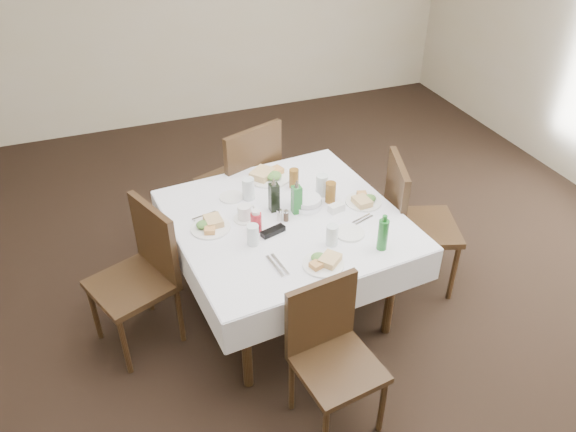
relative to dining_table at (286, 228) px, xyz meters
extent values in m
plane|color=black|center=(0.13, -0.18, -0.68)|extent=(7.00, 7.00, 0.00)
cylinder|color=black|center=(-0.45, -0.54, -0.32)|extent=(0.06, 0.06, 0.72)
cylinder|color=black|center=(-0.54, 0.45, -0.32)|extent=(0.06, 0.06, 0.72)
cylinder|color=black|center=(0.54, -0.45, -0.32)|extent=(0.06, 0.06, 0.72)
cylinder|color=black|center=(0.45, 0.54, -0.32)|extent=(0.06, 0.06, 0.72)
cube|color=black|center=(0.00, 0.00, 0.05)|extent=(1.34, 1.34, 0.03)
cube|color=white|center=(0.00, 0.00, 0.07)|extent=(1.48, 1.48, 0.01)
cube|color=white|center=(-0.06, 0.68, -0.04)|extent=(1.36, 0.14, 0.22)
cube|color=white|center=(0.06, -0.68, -0.04)|extent=(1.36, 0.14, 0.22)
cube|color=white|center=(0.68, 0.06, -0.04)|extent=(0.14, 1.36, 0.22)
cube|color=white|center=(-0.68, -0.06, -0.04)|extent=(0.14, 1.36, 0.22)
cube|color=black|center=(-0.06, 0.93, -0.18)|extent=(0.64, 0.64, 0.04)
cube|color=black|center=(0.02, 0.72, 0.09)|extent=(0.48, 0.22, 0.54)
cylinder|color=black|center=(0.06, 1.20, -0.43)|extent=(0.04, 0.04, 0.50)
cylinder|color=black|center=(0.21, 0.80, -0.43)|extent=(0.04, 0.04, 0.50)
cylinder|color=black|center=(-0.33, 1.05, -0.43)|extent=(0.04, 0.04, 0.50)
cylinder|color=black|center=(-0.18, 0.65, -0.43)|extent=(0.04, 0.04, 0.50)
cube|color=black|center=(-0.06, -0.94, -0.26)|extent=(0.47, 0.47, 0.04)
cube|color=black|center=(-0.09, -0.75, -0.03)|extent=(0.42, 0.09, 0.45)
cylinder|color=black|center=(-0.27, -0.79, -0.47)|extent=(0.03, 0.03, 0.43)
cylinder|color=black|center=(0.14, -1.09, -0.47)|extent=(0.03, 0.03, 0.43)
cylinder|color=black|center=(0.09, -0.74, -0.47)|extent=(0.03, 0.03, 0.43)
cube|color=black|center=(0.99, -0.07, -0.20)|extent=(0.59, 0.59, 0.04)
cube|color=black|center=(0.78, 0.00, 0.05)|extent=(0.19, 0.46, 0.51)
cylinder|color=black|center=(1.11, -0.32, -0.44)|extent=(0.04, 0.04, 0.48)
cylinder|color=black|center=(0.73, -0.20, -0.44)|extent=(0.04, 0.04, 0.48)
cylinder|color=black|center=(1.24, 0.06, -0.44)|extent=(0.04, 0.04, 0.48)
cylinder|color=black|center=(0.86, 0.19, -0.44)|extent=(0.04, 0.04, 0.48)
cube|color=black|center=(-0.99, 0.06, -0.22)|extent=(0.59, 0.59, 0.04)
cube|color=black|center=(-0.80, 0.14, 0.02)|extent=(0.20, 0.43, 0.49)
cylinder|color=black|center=(-1.25, 0.17, -0.45)|extent=(0.04, 0.04, 0.46)
cylinder|color=black|center=(-0.88, 0.32, -0.45)|extent=(0.04, 0.04, 0.46)
cylinder|color=black|center=(-1.10, -0.19, -0.45)|extent=(0.04, 0.04, 0.46)
cylinder|color=black|center=(-0.74, -0.05, -0.45)|extent=(0.04, 0.04, 0.46)
cylinder|color=white|center=(0.06, 0.50, 0.09)|extent=(0.30, 0.30, 0.02)
cube|color=tan|center=(0.01, 0.50, 0.12)|extent=(0.20, 0.19, 0.05)
cube|color=#C47D3E|center=(0.11, 0.51, 0.11)|extent=(0.12, 0.11, 0.04)
ellipsoid|color=#2C691E|center=(0.08, 0.45, 0.12)|extent=(0.11, 0.10, 0.05)
cylinder|color=white|center=(0.03, -0.51, 0.08)|extent=(0.23, 0.23, 0.01)
cube|color=tan|center=(0.07, -0.51, 0.11)|extent=(0.15, 0.15, 0.04)
cube|color=#C47D3E|center=(-0.01, -0.52, 0.10)|extent=(0.09, 0.08, 0.03)
ellipsoid|color=#2C691E|center=(0.01, -0.47, 0.11)|extent=(0.09, 0.08, 0.04)
cylinder|color=white|center=(0.53, -0.02, 0.08)|extent=(0.23, 0.23, 0.01)
cube|color=tan|center=(0.50, -0.05, 0.11)|extent=(0.10, 0.13, 0.04)
cube|color=#C47D3E|center=(0.54, 0.03, 0.10)|extent=(0.08, 0.09, 0.03)
ellipsoid|color=#2C691E|center=(0.57, -0.03, 0.11)|extent=(0.09, 0.08, 0.04)
cylinder|color=white|center=(-0.47, 0.05, 0.08)|extent=(0.24, 0.24, 0.01)
cube|color=tan|center=(-0.44, 0.08, 0.11)|extent=(0.10, 0.13, 0.04)
cube|color=#C47D3E|center=(-0.49, 0.01, 0.11)|extent=(0.08, 0.10, 0.03)
ellipsoid|color=#2C691E|center=(-0.51, 0.07, 0.11)|extent=(0.09, 0.08, 0.04)
cylinder|color=white|center=(-0.26, 0.34, 0.08)|extent=(0.16, 0.16, 0.01)
cylinder|color=white|center=(0.29, -0.29, 0.08)|extent=(0.18, 0.18, 0.01)
cylinder|color=silver|center=(-0.15, 0.29, 0.15)|extent=(0.08, 0.08, 0.15)
cylinder|color=silver|center=(0.15, -0.35, 0.14)|extent=(0.07, 0.07, 0.13)
cylinder|color=silver|center=(0.31, 0.17, 0.15)|extent=(0.08, 0.08, 0.15)
cylinder|color=silver|center=(-0.28, -0.18, 0.14)|extent=(0.07, 0.07, 0.13)
cylinder|color=brown|center=(0.18, 0.32, 0.15)|extent=(0.06, 0.06, 0.13)
cylinder|color=brown|center=(0.33, 0.07, 0.15)|extent=(0.07, 0.07, 0.14)
cylinder|color=silver|center=(0.16, 0.07, 0.10)|extent=(0.20, 0.20, 0.04)
cylinder|color=white|center=(0.16, 0.07, 0.12)|extent=(0.18, 0.18, 0.04)
cube|color=black|center=(-0.04, 0.11, 0.17)|extent=(0.06, 0.06, 0.19)
cone|color=silver|center=(-0.04, 0.11, 0.30)|extent=(0.03, 0.03, 0.05)
cube|color=#22712C|center=(0.08, 0.03, 0.17)|extent=(0.06, 0.06, 0.19)
cone|color=silver|center=(0.08, 0.03, 0.29)|extent=(0.03, 0.03, 0.05)
cylinder|color=#B5202B|center=(-0.22, -0.06, 0.14)|extent=(0.07, 0.07, 0.12)
cylinder|color=white|center=(-0.22, -0.06, 0.21)|extent=(0.05, 0.05, 0.02)
cylinder|color=white|center=(-0.05, -0.01, 0.11)|extent=(0.03, 0.03, 0.07)
cylinder|color=silver|center=(-0.05, -0.01, 0.15)|extent=(0.03, 0.03, 0.01)
cylinder|color=#443326|center=(-0.01, -0.03, 0.11)|extent=(0.03, 0.03, 0.06)
cylinder|color=silver|center=(-0.01, -0.03, 0.14)|extent=(0.03, 0.03, 0.01)
cylinder|color=white|center=(-0.25, 0.07, 0.08)|extent=(0.14, 0.14, 0.01)
cylinder|color=white|center=(-0.25, 0.07, 0.13)|extent=(0.08, 0.08, 0.09)
cylinder|color=black|center=(-0.25, 0.07, 0.16)|extent=(0.07, 0.07, 0.01)
torus|color=white|center=(-0.20, 0.09, 0.13)|extent=(0.06, 0.03, 0.06)
cube|color=black|center=(-0.13, -0.13, 0.09)|extent=(0.16, 0.09, 0.03)
cylinder|color=#22712C|center=(0.40, -0.49, 0.17)|extent=(0.06, 0.06, 0.19)
cylinder|color=#22712C|center=(0.40, -0.49, 0.29)|extent=(0.03, 0.03, 0.04)
cube|color=white|center=(0.32, -0.04, 0.10)|extent=(0.11, 0.08, 0.05)
cube|color=#F3A3B9|center=(0.32, -0.04, 0.11)|extent=(0.08, 0.06, 0.02)
cube|color=silver|center=(0.14, 0.45, 0.08)|extent=(0.07, 0.15, 0.01)
cube|color=silver|center=(0.16, 0.46, 0.08)|extent=(0.07, 0.15, 0.01)
cube|color=silver|center=(-0.20, -0.42, 0.08)|extent=(0.04, 0.20, 0.01)
cube|color=silver|center=(-0.23, -0.43, 0.08)|extent=(0.04, 0.20, 0.01)
cube|color=silver|center=(0.44, -0.20, 0.08)|extent=(0.15, 0.06, 0.01)
cube|color=silver|center=(0.43, -0.18, 0.08)|extent=(0.15, 0.06, 0.01)
cube|color=silver|center=(-0.48, 0.20, 0.08)|extent=(0.17, 0.05, 0.01)
cube|color=silver|center=(-0.47, 0.17, 0.08)|extent=(0.17, 0.05, 0.01)
camera|label=1|loc=(-1.01, -2.69, 2.08)|focal=35.00mm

